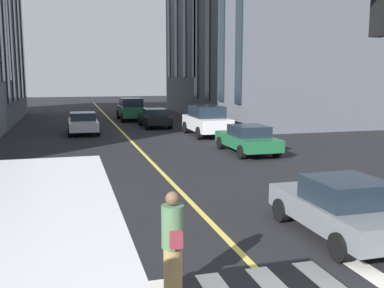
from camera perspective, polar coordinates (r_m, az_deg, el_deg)
The scene contains 9 objects.
lane_centre_line at distance 25.05m, azimuth -7.61°, elevation 0.15°, with size 80.00×0.16×0.01m.
car_black_mid at distance 32.70m, azimuth -4.81°, elevation 3.41°, with size 4.40×1.95×1.37m.
car_grey_trailing at distance 10.88m, azimuth 18.66°, elevation -7.71°, with size 3.90×1.89×1.40m.
car_white_parked_b at distance 27.78m, azimuth 1.89°, elevation 3.06°, with size 4.70×2.14×1.88m.
car_green_near at distance 21.60m, azimuth 7.16°, elevation 0.67°, with size 4.40×1.95×1.37m.
car_silver_oncoming at distance 29.73m, azimuth -13.84°, elevation 2.67°, with size 4.40×1.95×1.37m.
car_green_far at distance 38.09m, azimuth -7.83°, elevation 4.50°, with size 4.70×2.14×1.88m.
pedestrian_near at distance 7.60m, azimuth -2.48°, elevation -12.69°, with size 0.50×0.38×1.81m.
building_right_near at distance 36.75m, azimuth 11.75°, elevation 13.20°, with size 13.51×11.62×13.39m.
Camera 1 is at (-4.55, 3.36, 3.68)m, focal length 41.45 mm.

